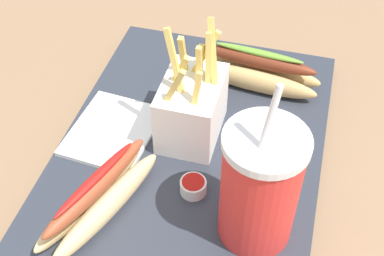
{
  "coord_description": "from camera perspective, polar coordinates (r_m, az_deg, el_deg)",
  "views": [
    {
      "loc": [
        0.46,
        0.12,
        0.54
      ],
      "look_at": [
        0.0,
        0.0,
        0.05
      ],
      "focal_mm": 48.92,
      "sensor_mm": 36.0,
      "label": 1
    }
  ],
  "objects": [
    {
      "name": "soda_cup",
      "position": [
        0.56,
        7.41,
        -6.43
      ],
      "size": [
        0.09,
        0.09,
        0.22
      ],
      "color": "red",
      "rests_on": "food_tray"
    },
    {
      "name": "hot_dog_2",
      "position": [
        0.63,
        -10.14,
        -7.35
      ],
      "size": [
        0.19,
        0.11,
        0.06
      ],
      "color": "#E5C689",
      "rests_on": "food_tray"
    },
    {
      "name": "hot_dog_1",
      "position": [
        0.78,
        7.09,
        6.18
      ],
      "size": [
        0.07,
        0.19,
        0.06
      ],
      "color": "tan",
      "rests_on": "food_tray"
    },
    {
      "name": "ketchup_cup_1",
      "position": [
        0.66,
        6.26,
        -4.53
      ],
      "size": [
        0.04,
        0.04,
        0.02
      ],
      "color": "white",
      "rests_on": "food_tray"
    },
    {
      "name": "fries_basket",
      "position": [
        0.69,
        -0.04,
        2.32
      ],
      "size": [
        0.11,
        0.08,
        0.17
      ],
      "color": "white",
      "rests_on": "food_tray"
    },
    {
      "name": "food_tray",
      "position": [
        0.71,
        -0.0,
        -2.24
      ],
      "size": [
        0.47,
        0.34,
        0.02
      ],
      "primitive_type": "cube",
      "color": "#2D333D",
      "rests_on": "ground_plane"
    },
    {
      "name": "ketchup_cup_2",
      "position": [
        0.64,
        0.13,
        -6.33
      ],
      "size": [
        0.03,
        0.03,
        0.02
      ],
      "color": "white",
      "rests_on": "food_tray"
    },
    {
      "name": "ground_plane",
      "position": [
        0.73,
        -0.0,
        -3.29
      ],
      "size": [
        2.4,
        2.4,
        0.02
      ],
      "primitive_type": "cube",
      "color": "#8C6B4C"
    },
    {
      "name": "napkin_stack",
      "position": [
        0.72,
        -8.63,
        -0.31
      ],
      "size": [
        0.14,
        0.12,
        0.01
      ],
      "primitive_type": "cube",
      "rotation": [
        0.0,
        0.0,
        -0.09
      ],
      "color": "white",
      "rests_on": "food_tray"
    }
  ]
}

